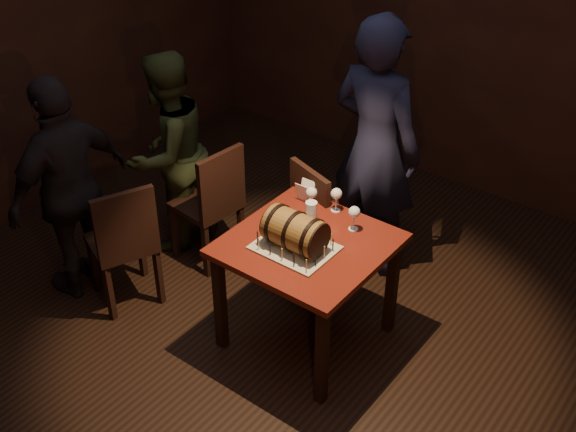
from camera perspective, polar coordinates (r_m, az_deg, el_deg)
The scene contains 16 objects.
room_shell at distance 3.89m, azimuth -1.52°, elevation 5.65°, with size 5.04×5.04×2.80m.
pub_table at distance 4.30m, azimuth 1.57°, elevation -3.25°, with size 0.90×0.90×0.75m.
cake_board at distance 4.18m, azimuth 0.55°, elevation -2.51°, with size 0.45×0.35×0.01m, color #ACA48B.
barrel_cake at distance 4.11m, azimuth 0.55°, elevation -1.19°, with size 0.40×0.24×0.24m.
birthday_candles at distance 4.16m, azimuth 0.55°, elevation -2.00°, with size 0.40×0.30×0.09m.
wine_glass_left at distance 4.47m, azimuth 1.86°, elevation 1.78°, with size 0.07×0.07×0.16m.
wine_glass_mid at distance 4.46m, azimuth 3.84°, elevation 1.68°, with size 0.07×0.07×0.16m.
wine_glass_right at distance 4.30m, azimuth 5.25°, elevation 0.23°, with size 0.07×0.07×0.16m.
pint_of_ale at distance 4.36m, azimuth 1.84°, elevation 0.22°, with size 0.07×0.07×0.15m.
menu_card at distance 4.58m, azimuth 1.34°, elevation 1.93°, with size 0.10×0.05×0.13m, color white, non-canonical shape.
chair_back at distance 4.86m, azimuth 2.64°, elevation -0.17°, with size 0.51×0.51×0.93m.
chair_left_rear at distance 5.07m, azimuth -5.94°, elevation 1.26°, with size 0.44×0.44×0.93m.
chair_left_front at distance 4.76m, azimuth -12.81°, elevation -1.87°, with size 0.52×0.52×0.93m.
person_back at distance 4.88m, azimuth 6.92°, elevation 5.31°, with size 0.68×0.44×1.86m, color black.
person_left_rear at distance 5.23m, azimuth -9.47°, elevation 4.92°, with size 0.73×0.57×1.49m, color #333B1D.
person_left_front at distance 4.89m, azimuth -16.86°, elevation 2.07°, with size 0.91×0.38×1.56m, color black.
Camera 1 is at (2.16, -2.66, 3.23)m, focal length 45.00 mm.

